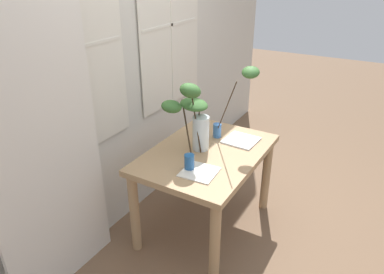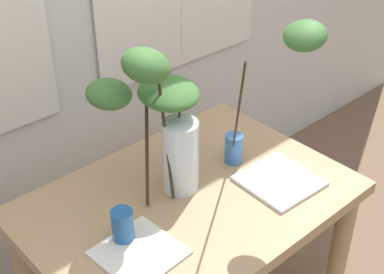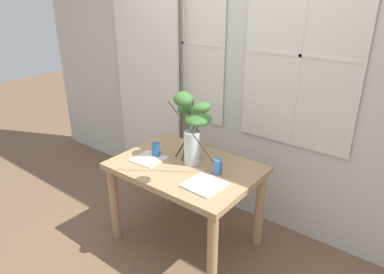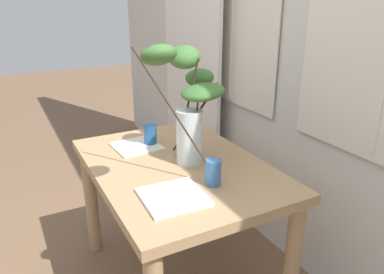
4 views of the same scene
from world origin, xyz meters
name	(u,v)px [view 1 (image 1 of 4)]	position (x,y,z in m)	size (l,w,h in m)	color
ground	(205,225)	(0.00, 0.00, 0.00)	(14.00, 14.00, 0.00)	brown
back_wall_with_windows	(123,40)	(0.00, 0.75, 1.51)	(5.38, 0.14, 3.03)	beige
curtain_sheer_side	(41,130)	(-0.98, 0.59, 1.17)	(0.83, 0.03, 2.35)	silver
dining_table	(206,164)	(0.00, 0.00, 0.61)	(1.14, 0.80, 0.73)	tan
vase_with_branches	(198,112)	(0.00, 0.08, 1.05)	(0.66, 0.62, 0.65)	silver
drinking_glass_blue_left	(189,162)	(-0.30, -0.02, 0.79)	(0.07, 0.07, 0.12)	#235693
drinking_glass_blue_right	(217,130)	(0.27, 0.05, 0.79)	(0.07, 0.07, 0.12)	#386BAD
plate_square_left	(199,172)	(-0.30, -0.10, 0.74)	(0.24, 0.24, 0.01)	silver
plate_square_right	(241,140)	(0.30, -0.16, 0.74)	(0.26, 0.26, 0.01)	white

